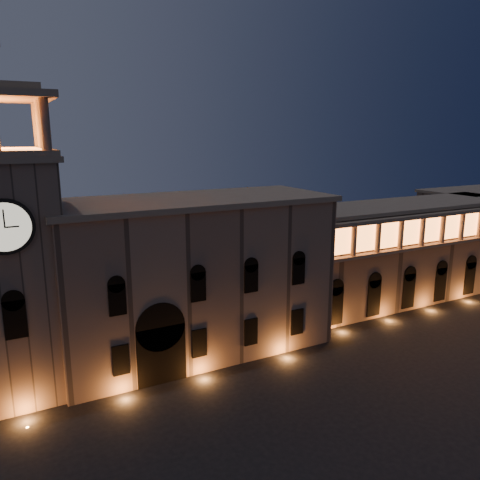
{
  "coord_description": "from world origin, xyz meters",
  "views": [
    {
      "loc": [
        -20.75,
        -25.2,
        24.21
      ],
      "look_at": [
        0.72,
        16.0,
        13.78
      ],
      "focal_mm": 35.0,
      "sensor_mm": 36.0,
      "label": 1
    }
  ],
  "objects": [
    {
      "name": "secondary_building",
      "position": [
        58.0,
        30.0,
        7.0
      ],
      "size": [
        20.0,
        12.0,
        14.0
      ],
      "primitive_type": "cube",
      "color": "#755C4B",
      "rests_on": "ground"
    },
    {
      "name": "colonnade_wing",
      "position": [
        32.0,
        23.92,
        7.33
      ],
      "size": [
        40.6,
        11.5,
        14.5
      ],
      "color": "#755C4B",
      "rests_on": "ground"
    },
    {
      "name": "clock_tower",
      "position": [
        -20.5,
        20.98,
        12.5
      ],
      "size": [
        9.8,
        9.8,
        32.4
      ],
      "color": "#7A604F",
      "rests_on": "ground"
    },
    {
      "name": "ground",
      "position": [
        0.0,
        0.0,
        0.0
      ],
      "size": [
        160.0,
        160.0,
        0.0
      ],
      "primitive_type": "plane",
      "color": "black",
      "rests_on": "ground"
    },
    {
      "name": "government_building",
      "position": [
        -2.08,
        21.93,
        8.77
      ],
      "size": [
        30.8,
        12.8,
        17.6
      ],
      "color": "#7A604F",
      "rests_on": "ground"
    }
  ]
}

